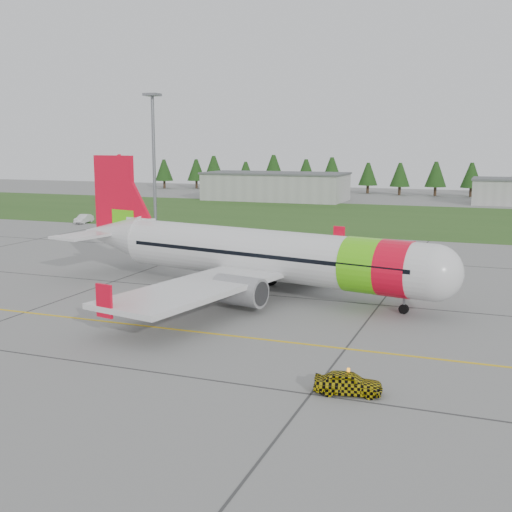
% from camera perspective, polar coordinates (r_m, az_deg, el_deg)
% --- Properties ---
extents(ground, '(320.00, 320.00, 0.00)m').
position_cam_1_polar(ground, '(37.67, -10.14, -9.98)').
color(ground, gray).
rests_on(ground, ground).
extents(aircraft, '(38.10, 35.68, 11.66)m').
position_cam_1_polar(aircraft, '(55.16, 0.29, 0.13)').
color(aircraft, silver).
rests_on(aircraft, ground).
extents(follow_me_car, '(1.43, 1.61, 3.52)m').
position_cam_1_polar(follow_me_car, '(33.58, 8.24, -9.24)').
color(follow_me_car, '#CEB90B').
rests_on(follow_me_car, ground).
extents(service_van, '(1.69, 1.62, 4.31)m').
position_cam_1_polar(service_van, '(108.63, -15.10, 3.97)').
color(service_van, silver).
rests_on(service_van, ground).
extents(grass_strip, '(320.00, 50.00, 0.03)m').
position_cam_1_polar(grass_strip, '(114.48, 11.40, 3.33)').
color(grass_strip, '#30561E').
rests_on(grass_strip, ground).
extents(taxi_guideline, '(120.00, 0.25, 0.02)m').
position_cam_1_polar(taxi_guideline, '(44.35, -4.81, -6.78)').
color(taxi_guideline, gold).
rests_on(taxi_guideline, ground).
extents(hangar_west, '(32.00, 14.00, 6.00)m').
position_cam_1_polar(hangar_west, '(148.73, 1.74, 6.14)').
color(hangar_west, '#A8A8A3').
rests_on(hangar_west, ground).
extents(floodlight_mast, '(0.50, 0.50, 20.00)m').
position_cam_1_polar(floodlight_mast, '(101.72, -9.05, 8.24)').
color(floodlight_mast, slate).
rests_on(floodlight_mast, ground).
extents(treeline, '(160.00, 8.00, 10.00)m').
position_cam_1_polar(treeline, '(169.45, 14.63, 6.96)').
color(treeline, '#1C3F14').
rests_on(treeline, ground).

